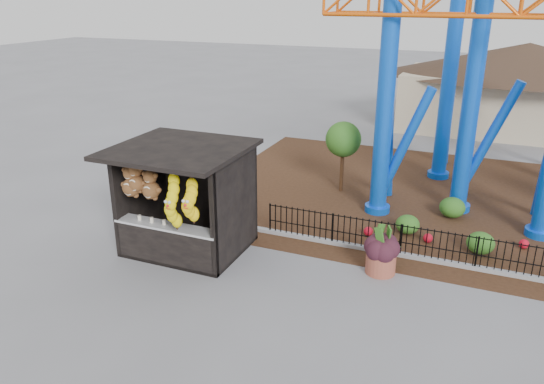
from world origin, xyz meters
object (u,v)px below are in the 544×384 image
at_px(terracotta_planter, 381,262).
at_px(roller_coaster, 523,12).
at_px(prize_booth, 181,202).
at_px(potted_plant, 387,252).

bearing_deg(terracotta_planter, roller_coaster, 67.39).
bearing_deg(terracotta_planter, prize_booth, -169.71).
bearing_deg(potted_plant, roller_coaster, 60.17).
distance_m(prize_booth, roller_coaster, 12.00).
relative_size(prize_booth, terracotta_planter, 4.38).
bearing_deg(prize_booth, roller_coaster, 42.11).
bearing_deg(terracotta_planter, potted_plant, 80.13).
relative_size(prize_booth, potted_plant, 4.15).
bearing_deg(potted_plant, prize_booth, -171.99).
relative_size(roller_coaster, terracotta_planter, 13.75).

